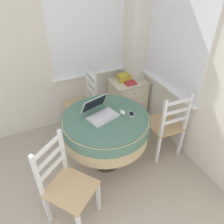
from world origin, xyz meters
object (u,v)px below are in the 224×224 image
Objects in this scene: computer_mouse at (122,112)px; dining_chair_near_back_window at (83,104)px; storage_box at (124,78)px; cell_phone at (131,114)px; dining_chair_near_right_window at (166,125)px; dining_chair_camera_near at (67,186)px; laptop at (100,112)px; round_dining_table at (106,126)px; corner_cabinet at (128,98)px; book_on_cabinet at (130,82)px.

dining_chair_near_back_window is (-0.22, 0.81, -0.31)m from computer_mouse.
cell_phone is at bearing -113.02° from storage_box.
dining_chair_near_right_window is 1.00× the size of dining_chair_camera_near.
laptop is 0.91m from dining_chair_near_right_window.
storage_box is at bearing 51.52° from round_dining_table.
laptop reaches higher than cell_phone.
computer_mouse reaches higher than round_dining_table.
round_dining_table is 0.26m from computer_mouse.
corner_cabinet is 3.50× the size of book_on_cabinet.
round_dining_table is at bearing -88.55° from dining_chair_near_back_window.
round_dining_table is at bearing -133.79° from book_on_cabinet.
storage_box is at bearing 7.20° from dining_chair_near_back_window.
dining_chair_camera_near reaches higher than computer_mouse.
computer_mouse is 0.09× the size of dining_chair_camera_near.
laptop is 1.11m from storage_box.
computer_mouse is 0.48× the size of book_on_cabinet.
dining_chair_near_back_window is 1.51× the size of corner_cabinet.
book_on_cabinet reaches higher than corner_cabinet.
dining_chair_near_right_window is at bearing -85.20° from storage_box.
cell_phone is at bearing -15.06° from round_dining_table.
dining_chair_near_back_window is 1.00× the size of dining_chair_near_right_window.
cell_phone is at bearing -21.50° from laptop.
corner_cabinet is at bearing -29.81° from storage_box.
dining_chair_near_back_window reaches higher than computer_mouse.
cell_phone reaches higher than book_on_cabinet.
computer_mouse is at bearing -74.83° from dining_chair_near_back_window.
cell_phone is 1.12m from corner_cabinet.
dining_chair_near_right_window is 5.46× the size of storage_box.
corner_cabinet is (0.77, 0.06, -0.14)m from dining_chair_near_back_window.
laptop reaches higher than computer_mouse.
computer_mouse is at bearing 29.11° from dining_chair_camera_near.
computer_mouse is 0.14× the size of corner_cabinet.
dining_chair_near_right_window is (0.58, -0.11, -0.31)m from computer_mouse.
dining_chair_near_back_window is at bearing -172.80° from storage_box.
dining_chair_near_back_window is at bearing 109.79° from cell_phone.
laptop is 4.69× the size of computer_mouse.
dining_chair_near_back_window reaches higher than book_on_cabinet.
storage_box is (0.74, 0.82, -0.10)m from laptop.
computer_mouse is 0.49× the size of storage_box.
dining_chair_near_right_window is (0.80, -0.92, 0.00)m from dining_chair_near_back_window.
cell_phone is at bearing -116.82° from corner_cabinet.
cell_phone is at bearing 23.99° from dining_chair_camera_near.
dining_chair_near_back_window is at bearing 91.45° from round_dining_table.
cell_phone is (0.09, -0.05, -0.02)m from computer_mouse.
dining_chair_near_back_window is 5.46× the size of storage_box.
book_on_cabinet is (0.73, 0.76, 0.04)m from round_dining_table.
dining_chair_camera_near is (-0.62, -0.48, -0.15)m from round_dining_table.
round_dining_table is 1.59× the size of corner_cabinet.
dining_chair_near_back_window is at bearing 130.92° from dining_chair_near_right_window.
corner_cabinet is (-0.03, 0.98, -0.14)m from dining_chair_near_right_window.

